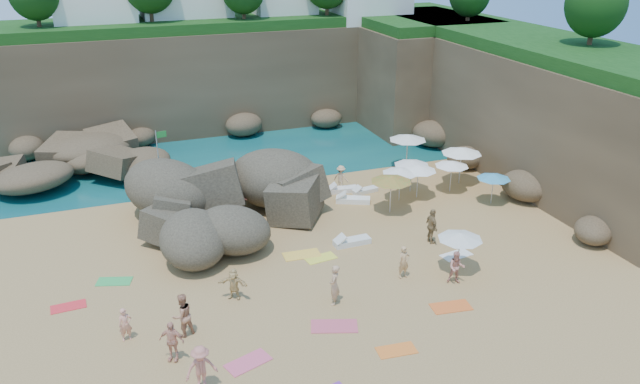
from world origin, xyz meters
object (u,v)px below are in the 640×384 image
object	(u,v)px
flag_pole	(159,150)
person_stand_5	(233,203)
person_stand_1	(182,315)
person_stand_2	(341,177)
rock_outcrop	(237,228)
lounger_0	(249,190)
person_stand_3	(432,226)
parasol_2	(408,137)
person_stand_4	(455,159)
parasol_1	(412,163)
person_stand_0	(125,324)
person_stand_6	(334,285)
parasol_0	(259,175)

from	to	relation	value
flag_pole	person_stand_5	bearing A→B (deg)	-65.69
person_stand_1	person_stand_2	bearing A→B (deg)	-157.44
rock_outcrop	lounger_0	distance (m)	5.22
person_stand_3	person_stand_1	bearing A→B (deg)	108.86
person_stand_3	person_stand_5	size ratio (longest dim) A/B	1.05
rock_outcrop	parasol_2	size ratio (longest dim) A/B	3.31
rock_outcrop	person_stand_4	size ratio (longest dim) A/B	5.14
rock_outcrop	person_stand_1	xyz separation A→B (m)	(-4.34, -8.95, 0.94)
flag_pole	person_stand_1	bearing A→B (deg)	-94.33
person_stand_3	parasol_1	bearing A→B (deg)	-15.42
lounger_0	person_stand_5	distance (m)	4.00
person_stand_2	person_stand_5	world-z (taller)	person_stand_5
person_stand_3	person_stand_5	bearing A→B (deg)	57.53
rock_outcrop	person_stand_1	size ratio (longest dim) A/B	4.50
parasol_2	person_stand_0	xyz separation A→B (m)	(-19.80, -13.74, -1.51)
parasol_1	person_stand_2	size ratio (longest dim) A/B	1.41
parasol_2	lounger_0	distance (m)	11.56
rock_outcrop	person_stand_2	xyz separation A→B (m)	(7.53, 3.27, 0.79)
parasol_1	person_stand_3	size ratio (longest dim) A/B	1.16
flag_pole	person_stand_3	xyz separation A→B (m)	(12.24, -13.61, -1.31)
person_stand_0	person_stand_6	size ratio (longest dim) A/B	0.76
parasol_1	person_stand_2	bearing A→B (deg)	154.79
flag_pole	person_stand_0	distance (m)	17.25
parasol_0	person_stand_2	size ratio (longest dim) A/B	1.35
flag_pole	parasol_1	xyz separation A→B (m)	(14.54, -6.94, -0.34)
parasol_0	person_stand_2	distance (m)	5.59
person_stand_1	person_stand_4	bearing A→B (deg)	-171.72
person_stand_0	person_stand_3	world-z (taller)	person_stand_3
person_stand_0	person_stand_5	world-z (taller)	person_stand_5
person_stand_4	person_stand_1	bearing A→B (deg)	-94.69
lounger_0	flag_pole	bearing A→B (deg)	113.69
parasol_1	person_stand_3	world-z (taller)	parasol_1
flag_pole	person_stand_4	world-z (taller)	flag_pole
lounger_0	person_stand_0	size ratio (longest dim) A/B	1.25
person_stand_4	parasol_0	bearing A→B (deg)	-122.82
person_stand_3	person_stand_0	bearing A→B (deg)	105.16
parasol_2	person_stand_2	world-z (taller)	parasol_2
parasol_2	person_stand_1	distance (m)	22.65
person_stand_1	person_stand_6	bearing A→B (deg)	157.04
person_stand_1	person_stand_5	distance (m)	11.24
parasol_2	person_stand_5	xyz separation A→B (m)	(-13.13, -3.90, -1.31)
parasol_0	person_stand_3	bearing A→B (deg)	-48.30
parasol_1	person_stand_4	distance (m)	5.19
parasol_2	parasol_0	bearing A→B (deg)	-167.31
parasol_1	parasol_0	bearing A→B (deg)	171.84
parasol_0	parasol_2	distance (m)	11.47
parasol_1	person_stand_1	world-z (taller)	parasol_1
rock_outcrop	parasol_2	xyz separation A→B (m)	(13.25, 5.27, 2.23)
person_stand_4	person_stand_6	bearing A→B (deg)	-84.07
person_stand_2	person_stand_6	xyz separation A→B (m)	(-5.25, -12.18, 0.15)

